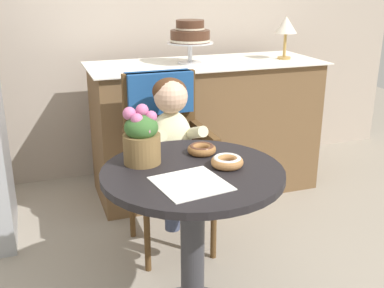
{
  "coord_description": "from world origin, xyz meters",
  "views": [
    {
      "loc": [
        -0.56,
        -1.6,
        1.42
      ],
      "look_at": [
        0.05,
        0.15,
        0.77
      ],
      "focal_mm": 43.93,
      "sensor_mm": 36.0,
      "label": 1
    }
  ],
  "objects_px": {
    "tiered_cake_stand": "(190,35)",
    "flower_vase": "(142,138)",
    "wicker_chair": "(165,133)",
    "cafe_table": "(193,218)",
    "donut_front": "(227,161)",
    "donut_mid": "(202,149)",
    "seated_child": "(173,135)",
    "table_lamp": "(286,27)"
  },
  "relations": [
    {
      "from": "cafe_table",
      "to": "wicker_chair",
      "type": "bearing_deg",
      "value": 82.77
    },
    {
      "from": "seated_child",
      "to": "tiered_cake_stand",
      "type": "bearing_deg",
      "value": 64.89
    },
    {
      "from": "donut_front",
      "to": "flower_vase",
      "type": "height_order",
      "value": "flower_vase"
    },
    {
      "from": "donut_front",
      "to": "flower_vase",
      "type": "distance_m",
      "value": 0.35
    },
    {
      "from": "wicker_chair",
      "to": "donut_front",
      "type": "bearing_deg",
      "value": -85.71
    },
    {
      "from": "cafe_table",
      "to": "seated_child",
      "type": "bearing_deg",
      "value": 80.78
    },
    {
      "from": "table_lamp",
      "to": "seated_child",
      "type": "bearing_deg",
      "value": -145.44
    },
    {
      "from": "cafe_table",
      "to": "wicker_chair",
      "type": "xyz_separation_m",
      "value": [
        0.09,
        0.71,
        0.13
      ]
    },
    {
      "from": "wicker_chair",
      "to": "cafe_table",
      "type": "bearing_deg",
      "value": -96.76
    },
    {
      "from": "cafe_table",
      "to": "table_lamp",
      "type": "relative_size",
      "value": 2.53
    },
    {
      "from": "cafe_table",
      "to": "donut_front",
      "type": "height_order",
      "value": "donut_front"
    },
    {
      "from": "flower_vase",
      "to": "table_lamp",
      "type": "relative_size",
      "value": 0.84
    },
    {
      "from": "donut_mid",
      "to": "table_lamp",
      "type": "relative_size",
      "value": 0.43
    },
    {
      "from": "cafe_table",
      "to": "donut_front",
      "type": "relative_size",
      "value": 5.57
    },
    {
      "from": "tiered_cake_stand",
      "to": "flower_vase",
      "type": "bearing_deg",
      "value": -117.47
    },
    {
      "from": "seated_child",
      "to": "flower_vase",
      "type": "bearing_deg",
      "value": -121.37
    },
    {
      "from": "seated_child",
      "to": "table_lamp",
      "type": "distance_m",
      "value": 1.31
    },
    {
      "from": "seated_child",
      "to": "flower_vase",
      "type": "relative_size",
      "value": 3.03
    },
    {
      "from": "donut_front",
      "to": "table_lamp",
      "type": "relative_size",
      "value": 0.45
    },
    {
      "from": "donut_front",
      "to": "table_lamp",
      "type": "xyz_separation_m",
      "value": [
        0.97,
        1.28,
        0.37
      ]
    },
    {
      "from": "table_lamp",
      "to": "donut_front",
      "type": "bearing_deg",
      "value": -127.27
    },
    {
      "from": "tiered_cake_stand",
      "to": "table_lamp",
      "type": "distance_m",
      "value": 0.67
    },
    {
      "from": "cafe_table",
      "to": "donut_mid",
      "type": "height_order",
      "value": "donut_mid"
    },
    {
      "from": "donut_front",
      "to": "donut_mid",
      "type": "height_order",
      "value": "donut_front"
    },
    {
      "from": "flower_vase",
      "to": "donut_front",
      "type": "bearing_deg",
      "value": -26.08
    },
    {
      "from": "wicker_chair",
      "to": "flower_vase",
      "type": "bearing_deg",
      "value": -113.55
    },
    {
      "from": "seated_child",
      "to": "table_lamp",
      "type": "height_order",
      "value": "table_lamp"
    },
    {
      "from": "wicker_chair",
      "to": "donut_front",
      "type": "distance_m",
      "value": 0.74
    },
    {
      "from": "tiered_cake_stand",
      "to": "table_lamp",
      "type": "xyz_separation_m",
      "value": [
        0.67,
        -0.04,
        0.04
      ]
    },
    {
      "from": "seated_child",
      "to": "tiered_cake_stand",
      "type": "relative_size",
      "value": 2.42
    },
    {
      "from": "wicker_chair",
      "to": "donut_mid",
      "type": "relative_size",
      "value": 7.79
    },
    {
      "from": "flower_vase",
      "to": "donut_mid",
      "type": "bearing_deg",
      "value": 4.59
    },
    {
      "from": "tiered_cake_stand",
      "to": "donut_front",
      "type": "bearing_deg",
      "value": -102.81
    },
    {
      "from": "flower_vase",
      "to": "tiered_cake_stand",
      "type": "height_order",
      "value": "tiered_cake_stand"
    },
    {
      "from": "wicker_chair",
      "to": "table_lamp",
      "type": "height_order",
      "value": "table_lamp"
    },
    {
      "from": "cafe_table",
      "to": "table_lamp",
      "type": "bearing_deg",
      "value": 48.62
    },
    {
      "from": "donut_mid",
      "to": "flower_vase",
      "type": "distance_m",
      "value": 0.28
    },
    {
      "from": "seated_child",
      "to": "wicker_chair",
      "type": "bearing_deg",
      "value": 90.0
    },
    {
      "from": "cafe_table",
      "to": "table_lamp",
      "type": "xyz_separation_m",
      "value": [
        1.11,
        1.26,
        0.61
      ]
    },
    {
      "from": "wicker_chair",
      "to": "table_lamp",
      "type": "xyz_separation_m",
      "value": [
        1.02,
        0.55,
        0.48
      ]
    },
    {
      "from": "cafe_table",
      "to": "seated_child",
      "type": "height_order",
      "value": "seated_child"
    },
    {
      "from": "cafe_table",
      "to": "wicker_chair",
      "type": "height_order",
      "value": "wicker_chair"
    }
  ]
}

